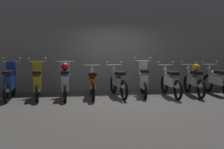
# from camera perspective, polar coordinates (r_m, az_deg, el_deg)

# --- Properties ---
(ground_plane) EXTENTS (80.00, 80.00, 0.00)m
(ground_plane) POSITION_cam_1_polar(r_m,az_deg,el_deg) (8.16, 2.01, -5.53)
(ground_plane) COLOR #565451
(back_wall) EXTENTS (16.00, 0.30, 2.99)m
(back_wall) POSITION_cam_1_polar(r_m,az_deg,el_deg) (10.05, 0.01, 5.09)
(back_wall) COLOR gray
(back_wall) RESTS_ON ground
(motorbike_slot_0) EXTENTS (0.59, 1.68, 1.29)m
(motorbike_slot_0) POSITION_cam_1_polar(r_m,az_deg,el_deg) (8.81, -21.15, -1.61)
(motorbike_slot_0) COLOR black
(motorbike_slot_0) RESTS_ON ground
(motorbike_slot_1) EXTENTS (0.59, 1.68, 1.29)m
(motorbike_slot_1) POSITION_cam_1_polar(r_m,az_deg,el_deg) (8.56, -15.75, -1.64)
(motorbike_slot_1) COLOR black
(motorbike_slot_1) RESTS_ON ground
(motorbike_slot_2) EXTENTS (0.56, 1.68, 1.18)m
(motorbike_slot_2) POSITION_cam_1_polar(r_m,az_deg,el_deg) (8.40, -10.04, -1.39)
(motorbike_slot_2) COLOR black
(motorbike_slot_2) RESTS_ON ground
(motorbike_slot_3) EXTENTS (0.56, 1.95, 1.03)m
(motorbike_slot_3) POSITION_cam_1_polar(r_m,az_deg,el_deg) (8.51, -4.26, -1.75)
(motorbike_slot_3) COLOR black
(motorbike_slot_3) RESTS_ON ground
(motorbike_slot_4) EXTENTS (0.59, 1.95, 1.15)m
(motorbike_slot_4) POSITION_cam_1_polar(r_m,az_deg,el_deg) (8.66, 1.32, -1.59)
(motorbike_slot_4) COLOR black
(motorbike_slot_4) RESTS_ON ground
(motorbike_slot_5) EXTENTS (0.58, 1.67, 1.29)m
(motorbike_slot_5) POSITION_cam_1_polar(r_m,az_deg,el_deg) (8.84, 6.84, -1.26)
(motorbike_slot_5) COLOR black
(motorbike_slot_5) RESTS_ON ground
(motorbike_slot_6) EXTENTS (0.59, 1.95, 1.15)m
(motorbike_slot_6) POSITION_cam_1_polar(r_m,az_deg,el_deg) (8.89, 12.48, -1.54)
(motorbike_slot_6) COLOR black
(motorbike_slot_6) RESTS_ON ground
(motorbike_slot_7) EXTENTS (0.59, 1.95, 1.15)m
(motorbike_slot_7) POSITION_cam_1_polar(r_m,az_deg,el_deg) (9.31, 17.19, -1.13)
(motorbike_slot_7) COLOR black
(motorbike_slot_7) RESTS_ON ground
(motorbike_slot_8) EXTENTS (0.59, 1.95, 1.15)m
(motorbike_slot_8) POSITION_cam_1_polar(r_m,az_deg,el_deg) (9.72, 21.66, -1.21)
(motorbike_slot_8) COLOR black
(motorbike_slot_8) RESTS_ON ground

